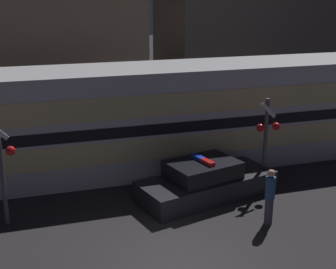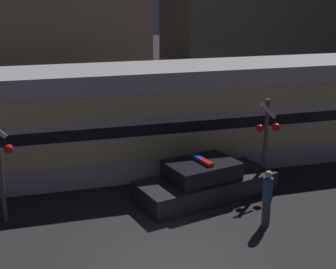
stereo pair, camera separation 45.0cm
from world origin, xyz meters
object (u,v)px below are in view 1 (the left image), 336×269
Objects in this scene: pedestrian at (270,196)px; crossing_signal_near at (266,136)px; train at (134,119)px; police_car at (206,182)px.

crossing_signal_near is at bearing 64.40° from pedestrian.
train is 4.89m from crossing_signal_near.
crossing_signal_near is (2.20, 0.13, 1.33)m from police_car.
pedestrian is 2.86m from crossing_signal_near.
pedestrian is (2.65, -5.49, -1.06)m from train.
train is 11.50× the size of pedestrian.
crossing_signal_near is at bearing -38.79° from train.
pedestrian is at bearing -115.60° from crossing_signal_near.
crossing_signal_near is at bearing -10.64° from police_car.
police_car is 1.57× the size of crossing_signal_near.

